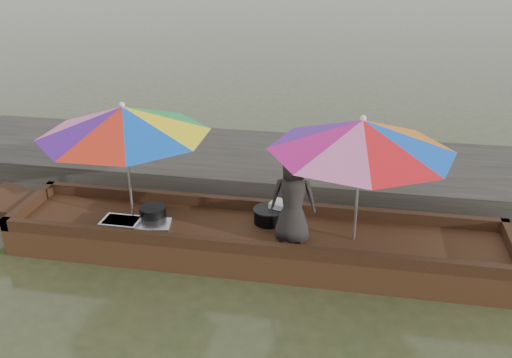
% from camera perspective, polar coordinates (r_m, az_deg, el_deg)
% --- Properties ---
extents(water, '(80.00, 80.00, 0.00)m').
position_cam_1_polar(water, '(7.26, -0.15, -7.56)').
color(water, '#394122').
rests_on(water, ground).
extents(dock, '(22.00, 2.20, 0.50)m').
position_cam_1_polar(dock, '(9.08, 2.46, 0.91)').
color(dock, '#2D2B26').
rests_on(dock, ground).
extents(boat_hull, '(6.16, 1.20, 0.35)m').
position_cam_1_polar(boat_hull, '(7.17, -0.15, -6.36)').
color(boat_hull, '#392311').
rests_on(boat_hull, water).
extents(cooking_pot, '(0.34, 0.34, 0.18)m').
position_cam_1_polar(cooking_pot, '(7.41, -10.26, -3.41)').
color(cooking_pot, black).
rests_on(cooking_pot, boat_hull).
extents(tray_crayfish, '(0.48, 0.33, 0.09)m').
position_cam_1_polar(tray_crayfish, '(7.35, -13.32, -4.32)').
color(tray_crayfish, silver).
rests_on(tray_crayfish, boat_hull).
extents(tray_scallop, '(0.53, 0.42, 0.06)m').
position_cam_1_polar(tray_scallop, '(7.24, -10.44, -4.63)').
color(tray_scallop, silver).
rests_on(tray_scallop, boat_hull).
extents(charcoal_grill, '(0.37, 0.37, 0.18)m').
position_cam_1_polar(charcoal_grill, '(7.23, 1.28, -3.73)').
color(charcoal_grill, black).
rests_on(charcoal_grill, boat_hull).
extents(supply_bag, '(0.33, 0.28, 0.26)m').
position_cam_1_polar(supply_bag, '(7.26, 2.61, -3.25)').
color(supply_bag, silver).
rests_on(supply_bag, boat_hull).
extents(vendor, '(0.56, 0.38, 1.11)m').
position_cam_1_polar(vendor, '(6.62, 3.71, -1.96)').
color(vendor, '#272321').
rests_on(vendor, boat_hull).
extents(umbrella_bow, '(2.72, 2.72, 1.55)m').
position_cam_1_polar(umbrella_bow, '(7.19, -12.71, 1.54)').
color(umbrella_bow, yellow).
rests_on(umbrella_bow, boat_hull).
extents(umbrella_stern, '(2.37, 2.37, 1.55)m').
position_cam_1_polar(umbrella_stern, '(6.64, 10.20, -0.14)').
color(umbrella_stern, orange).
rests_on(umbrella_stern, boat_hull).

